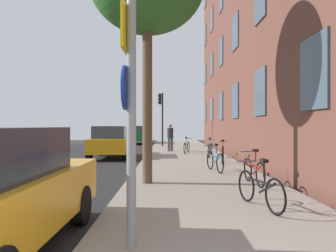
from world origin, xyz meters
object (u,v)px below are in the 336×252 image
Objects in this scene: traffic_light at (160,110)px; bicycle_3 at (222,154)px; bicycle_1 at (253,170)px; bicycle_0 at (259,188)px; sign_post at (128,103)px; bicycle_5 at (186,147)px; bicycle_4 at (209,150)px; car_2 at (138,135)px; pedestrian_0 at (169,136)px; bicycle_2 at (214,160)px; car_1 at (111,142)px.

bicycle_3 is at bearing -75.73° from traffic_light.
bicycle_0 is at bearing -102.51° from bicycle_1.
bicycle_5 is (1.54, 13.95, -1.46)m from sign_post.
car_2 reaches higher than bicycle_4.
pedestrian_0 is (-0.91, 1.39, 0.58)m from bicycle_5.
car_2 is at bearing 94.98° from sign_post.
car_2 reaches higher than bicycle_5.
bicycle_1 is 1.00× the size of bicycle_5.
car_2 is at bearing 109.41° from bicycle_4.
bicycle_2 is 8.73m from pedestrian_0.
pedestrian_0 reaches higher than bicycle_1.
bicycle_2 is at bearing -80.47° from pedestrian_0.
car_1 is at bearing 100.99° from sign_post.
bicycle_2 is 0.39× the size of car_1.
sign_post reaches higher than bicycle_2.
car_1 is (-4.94, 0.85, 0.35)m from bicycle_4.
bicycle_0 is at bearing -66.22° from car_1.
sign_post is 5.34m from bicycle_1.
bicycle_0 reaches higher than bicycle_5.
car_1 is at bearing -135.89° from pedestrian_0.
pedestrian_0 reaches higher than bicycle_5.
car_1 is at bearing 170.22° from bicycle_4.
sign_post is 25.01m from car_2.
bicycle_1 is 1.01× the size of bicycle_4.
sign_post reaches higher than bicycle_1.
sign_post is at bearing -107.01° from bicycle_2.
pedestrian_0 reaches higher than bicycle_4.
bicycle_5 is at bearing -75.57° from traffic_light.
traffic_light is 9.15m from bicycle_4.
bicycle_0 is 0.36× the size of car_2.
bicycle_4 is (-0.20, 2.40, -0.00)m from bicycle_3.
bicycle_4 is 0.99× the size of bicycle_5.
sign_post reaches higher than bicycle_5.
car_2 is at bearing 103.41° from bicycle_1.
traffic_light is at bearing 104.43° from bicycle_5.
traffic_light is at bearing 99.98° from bicycle_1.
bicycle_5 is at bearing -71.31° from car_2.
pedestrian_0 is at bearing 108.88° from bicycle_3.
bicycle_4 is 5.03m from car_1.
bicycle_3 is 4.95m from bicycle_5.
traffic_light reaches higher than bicycle_2.
car_2 is (-4.70, 13.35, 0.35)m from bicycle_4.
pedestrian_0 is 9.96m from car_2.
traffic_light is 2.49× the size of bicycle_3.
car_1 is 12.50m from car_2.
bicycle_1 is 0.99× the size of pedestrian_0.
car_1 and car_2 have the same top height.
pedestrian_0 is at bearing 87.68° from sign_post.
car_1 reaches higher than bicycle_4.
car_2 is (-2.79, 9.56, -0.21)m from pedestrian_0.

